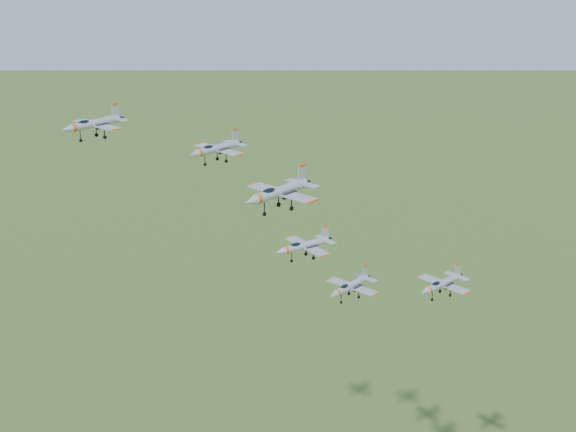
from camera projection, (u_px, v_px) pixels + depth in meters
jet_lead at (93, 124)px, 127.34m from camera, size 11.99×10.20×3.26m
jet_left_high at (216, 148)px, 127.48m from camera, size 11.44×9.71×3.10m
jet_right_high at (279, 192)px, 106.45m from camera, size 12.83×10.91×3.49m
jet_left_low at (304, 245)px, 143.45m from camera, size 12.87×10.61×3.44m
jet_right_low at (350, 286)px, 125.66m from camera, size 10.54×8.98×2.87m
jet_trail at (442, 283)px, 152.73m from camera, size 13.13×11.03×3.52m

